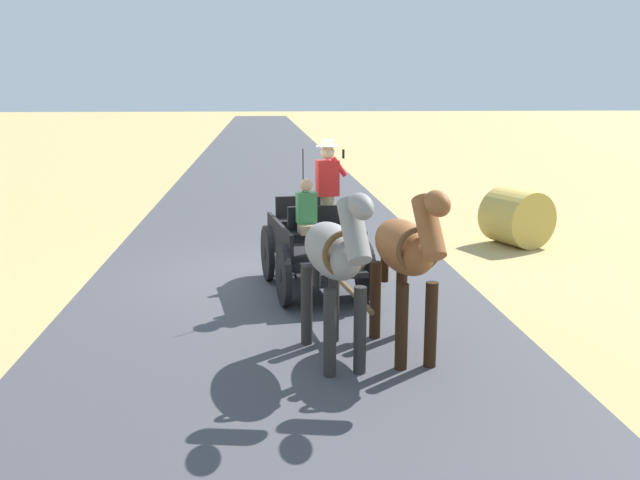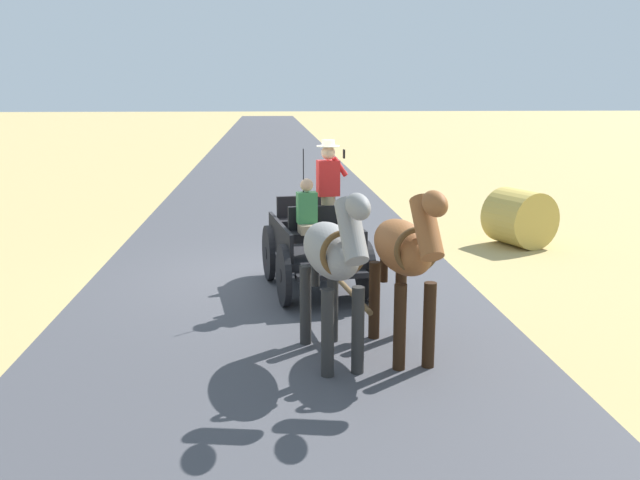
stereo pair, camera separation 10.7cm
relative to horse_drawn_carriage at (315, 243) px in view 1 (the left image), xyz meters
name	(u,v)px [view 1 (the left image)]	position (x,y,z in m)	size (l,w,h in m)	color
ground_plane	(277,279)	(0.60, -0.78, -0.82)	(200.00, 200.00, 0.00)	tan
road_surface	(277,279)	(0.60, -0.78, -0.81)	(6.58, 160.00, 0.01)	#424247
horse_drawn_carriage	(315,243)	(0.00, 0.00, 0.00)	(1.75, 4.51, 2.50)	black
horse_near_side	(406,252)	(-0.88, 2.93, 0.51)	(0.75, 2.14, 2.21)	brown
horse_off_side	(335,256)	(0.01, 3.06, 0.51)	(0.83, 2.15, 2.21)	gray
hay_bale	(517,217)	(-4.56, -3.09, -0.22)	(1.20, 1.20, 1.10)	gold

